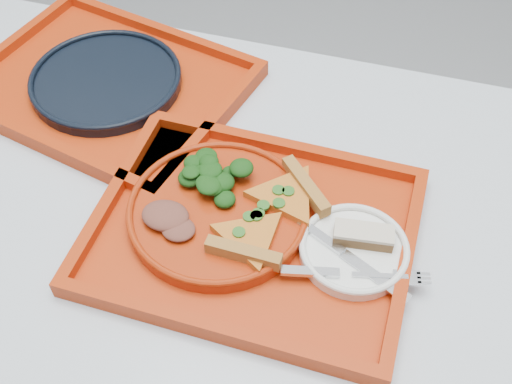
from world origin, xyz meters
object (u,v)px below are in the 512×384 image
at_px(tray_far, 108,88).
at_px(dinner_plate, 218,213).
at_px(navy_plate, 106,82).
at_px(dessert_bar, 364,235).
at_px(tray_main, 253,233).

bearing_deg(tray_far, dinner_plate, -25.53).
bearing_deg(dinner_plate, tray_far, 141.60).
xyz_separation_m(tray_far, navy_plate, (0.00, -0.00, 0.01)).
bearing_deg(dinner_plate, navy_plate, 141.60).
bearing_deg(navy_plate, dessert_bar, -23.67).
height_order(dinner_plate, navy_plate, dinner_plate).
bearing_deg(navy_plate, tray_far, 153.43).
height_order(tray_main, dessert_bar, dessert_bar).
distance_m(dinner_plate, navy_plate, 0.36).
height_order(tray_main, navy_plate, navy_plate).
height_order(tray_far, navy_plate, navy_plate).
distance_m(tray_far, dessert_bar, 0.53).
relative_size(dinner_plate, dessert_bar, 3.05).
relative_size(dinner_plate, navy_plate, 1.00).
height_order(tray_main, dinner_plate, dinner_plate).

